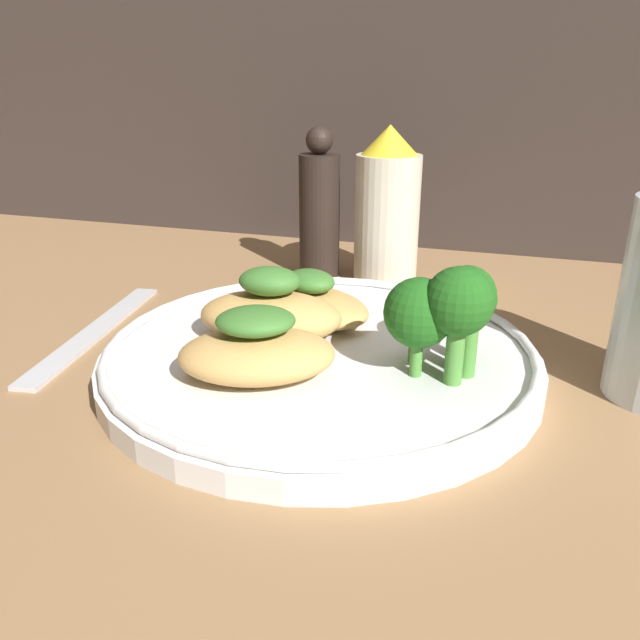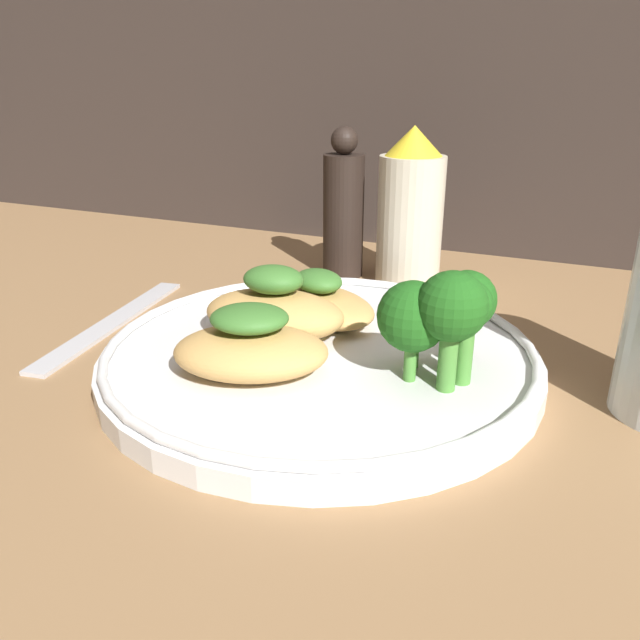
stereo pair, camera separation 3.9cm
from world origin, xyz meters
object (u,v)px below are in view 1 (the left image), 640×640
(pepper_grinder, at_px, (319,210))
(broccoli_bunch, at_px, (446,307))
(plate, at_px, (320,355))
(sauce_bottle, at_px, (390,210))

(pepper_grinder, bearing_deg, broccoli_bunch, -55.42)
(plate, relative_size, broccoli_bunch, 4.03)
(plate, xyz_separation_m, broccoli_bunch, (0.08, -0.01, 0.04))
(plate, bearing_deg, pepper_grinder, 107.93)
(plate, distance_m, broccoli_bunch, 0.09)
(broccoli_bunch, xyz_separation_m, pepper_grinder, (-0.14, 0.20, 0.01))
(plate, height_order, pepper_grinder, pepper_grinder)
(sauce_bottle, bearing_deg, pepper_grinder, 180.00)
(broccoli_bunch, distance_m, pepper_grinder, 0.25)
(sauce_bottle, height_order, pepper_grinder, sauce_bottle)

